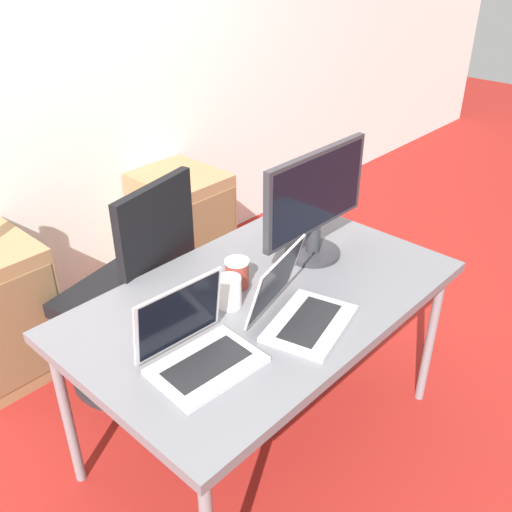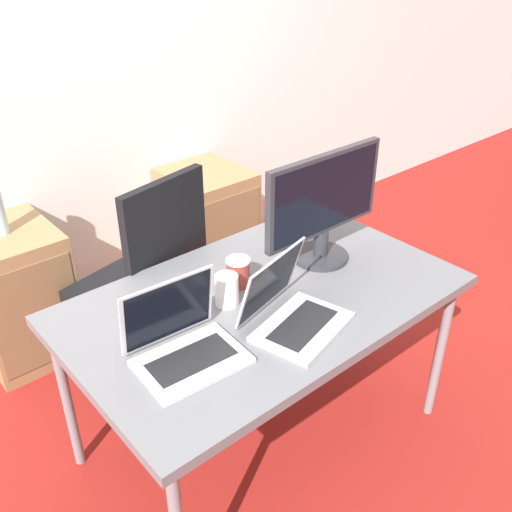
{
  "view_description": "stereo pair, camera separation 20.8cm",
  "coord_description": "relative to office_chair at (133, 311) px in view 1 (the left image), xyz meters",
  "views": [
    {
      "loc": [
        -1.32,
        -1.18,
        1.95
      ],
      "look_at": [
        0.0,
        0.04,
        0.89
      ],
      "focal_mm": 40.0,
      "sensor_mm": 36.0,
      "label": 1
    },
    {
      "loc": [
        -1.17,
        -1.32,
        1.95
      ],
      "look_at": [
        0.0,
        0.04,
        0.89
      ],
      "focal_mm": 40.0,
      "sensor_mm": 36.0,
      "label": 2
    }
  ],
  "objects": [
    {
      "name": "laptop_left",
      "position": [
        -0.28,
        -0.79,
        0.39
      ],
      "size": [
        0.35,
        0.29,
        0.25
      ],
      "color": "silver",
      "rests_on": "desk"
    },
    {
      "name": "ground_plane",
      "position": [
        0.14,
        -0.69,
        -0.4
      ],
      "size": [
        14.0,
        14.0,
        0.0
      ],
      "primitive_type": "plane",
      "color": "maroon"
    },
    {
      "name": "coffee_cup_white",
      "position": [
        0.0,
        -0.64,
        0.4
      ],
      "size": [
        0.09,
        0.09,
        0.12
      ],
      "color": "white",
      "rests_on": "desk"
    },
    {
      "name": "desk",
      "position": [
        0.14,
        -0.69,
        0.29
      ],
      "size": [
        1.46,
        0.9,
        0.74
      ],
      "color": "slate",
      "rests_on": "ground_plane"
    },
    {
      "name": "wall_back",
      "position": [
        0.14,
        0.83,
        0.9
      ],
      "size": [
        10.0,
        0.05,
        2.6
      ],
      "color": "white",
      "rests_on": "ground_plane"
    },
    {
      "name": "office_chair",
      "position": [
        0.0,
        0.0,
        0.0
      ],
      "size": [
        0.57,
        0.61,
        1.07
      ],
      "color": "#232326",
      "rests_on": "ground_plane"
    },
    {
      "name": "cabinet_right",
      "position": [
        0.77,
        0.55,
        -0.05
      ],
      "size": [
        0.44,
        0.5,
        0.69
      ],
      "color": "#99754C",
      "rests_on": "ground_plane"
    },
    {
      "name": "coffee_cup_brown",
      "position": [
        0.11,
        -0.57,
        0.4
      ],
      "size": [
        0.09,
        0.09,
        0.11
      ],
      "color": "maroon",
      "rests_on": "desk"
    },
    {
      "name": "laptop_right",
      "position": [
        0.1,
        -0.88,
        0.39
      ],
      "size": [
        0.38,
        0.37,
        0.25
      ],
      "color": "silver",
      "rests_on": "desk"
    },
    {
      "name": "monitor",
      "position": [
        0.5,
        -0.64,
        0.58
      ],
      "size": [
        0.59,
        0.23,
        0.46
      ],
      "color": "#2D2D33",
      "rests_on": "desk"
    }
  ]
}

